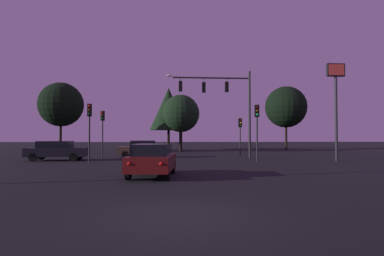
% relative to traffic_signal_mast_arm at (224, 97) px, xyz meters
% --- Properties ---
extents(ground_plane, '(168.00, 168.00, 0.00)m').
position_rel_traffic_signal_mast_arm_xyz_m(ground_plane, '(-4.14, 4.14, -5.37)').
color(ground_plane, black).
rests_on(ground_plane, ground).
extents(traffic_signal_mast_arm, '(7.44, 0.49, 7.65)m').
position_rel_traffic_signal_mast_arm_xyz_m(traffic_signal_mast_arm, '(0.00, 0.00, 0.00)').
color(traffic_signal_mast_arm, '#232326').
rests_on(traffic_signal_mast_arm, ground).
extents(traffic_light_corner_left, '(0.35, 0.38, 4.20)m').
position_rel_traffic_signal_mast_arm_xyz_m(traffic_light_corner_left, '(-10.80, 1.47, -2.39)').
color(traffic_light_corner_left, '#232326').
rests_on(traffic_light_corner_left, ground).
extents(traffic_light_corner_right, '(0.32, 0.36, 4.23)m').
position_rel_traffic_signal_mast_arm_xyz_m(traffic_light_corner_right, '(-10.42, -4.42, -2.36)').
color(traffic_light_corner_right, '#232326').
rests_on(traffic_light_corner_right, ground).
extents(traffic_light_median, '(0.36, 0.38, 3.71)m').
position_rel_traffic_signal_mast_arm_xyz_m(traffic_light_median, '(2.28, 4.11, -2.72)').
color(traffic_light_median, '#232326').
rests_on(traffic_light_median, ground).
extents(traffic_light_far_side, '(0.31, 0.36, 4.22)m').
position_rel_traffic_signal_mast_arm_xyz_m(traffic_light_far_side, '(1.81, -4.45, -2.37)').
color(traffic_light_far_side, '#232326').
rests_on(traffic_light_far_side, ground).
extents(car_nearside_lane, '(2.21, 4.23, 1.52)m').
position_rel_traffic_signal_mast_arm_xyz_m(car_nearside_lane, '(-5.30, -12.82, -4.57)').
color(car_nearside_lane, '#4C0F0F').
rests_on(car_nearside_lane, ground).
extents(car_crossing_left, '(4.11, 1.96, 1.52)m').
position_rel_traffic_signal_mast_arm_xyz_m(car_crossing_left, '(-7.19, 0.82, -4.58)').
color(car_crossing_left, '#473828').
rests_on(car_crossing_left, ground).
extents(car_crossing_right, '(4.63, 2.09, 1.52)m').
position_rel_traffic_signal_mast_arm_xyz_m(car_crossing_right, '(-13.50, -2.27, -4.57)').
color(car_crossing_right, black).
rests_on(car_crossing_right, ground).
extents(store_sign_illuminated, '(1.41, 0.33, 7.49)m').
position_rel_traffic_signal_mast_arm_xyz_m(store_sign_illuminated, '(8.07, -3.96, 0.08)').
color(store_sign_illuminated, '#232326').
rests_on(store_sign_illuminated, ground).
extents(tree_behind_sign, '(5.39, 5.39, 8.90)m').
position_rel_traffic_signal_mast_arm_xyz_m(tree_behind_sign, '(-5.19, 18.46, 0.49)').
color(tree_behind_sign, black).
rests_on(tree_behind_sign, ground).
extents(tree_left_far, '(5.97, 5.97, 9.15)m').
position_rel_traffic_signal_mast_arm_xyz_m(tree_left_far, '(11.77, 17.90, 0.79)').
color(tree_left_far, black).
rests_on(tree_left_far, ground).
extents(tree_center_horizon, '(4.65, 4.65, 7.08)m').
position_rel_traffic_signal_mast_arm_xyz_m(tree_center_horizon, '(-3.56, 12.06, -0.63)').
color(tree_center_horizon, black).
rests_on(tree_center_horizon, ground).
extents(tree_right_cluster, '(5.30, 5.30, 8.38)m').
position_rel_traffic_signal_mast_arm_xyz_m(tree_right_cluster, '(-17.96, 11.48, 0.35)').
color(tree_right_cluster, black).
rests_on(tree_right_cluster, ground).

